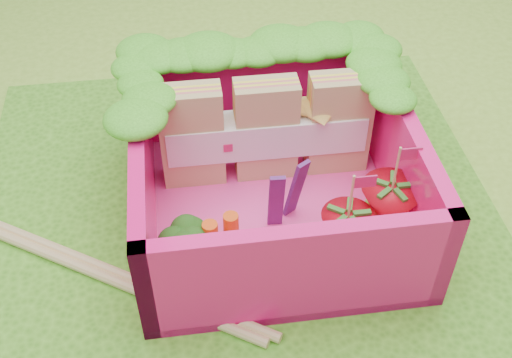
{
  "coord_description": "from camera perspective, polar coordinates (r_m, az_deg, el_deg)",
  "views": [
    {
      "loc": [
        -0.21,
        -2.2,
        2.37
      ],
      "look_at": [
        0.09,
        -0.01,
        0.28
      ],
      "focal_mm": 45.0,
      "sensor_mm": 36.0,
      "label": 1
    }
  ],
  "objects": [
    {
      "name": "snap_peas",
      "position": [
        3.1,
        9.64,
        -4.38
      ],
      "size": [
        0.57,
        0.49,
        0.05
      ],
      "color": "#6BB338",
      "rests_on": "bento_floor"
    },
    {
      "name": "chopsticks",
      "position": [
        3.17,
        -17.45,
        -6.24
      ],
      "size": [
        1.98,
        1.29,
        0.05
      ],
      "color": "#DDB079",
      "rests_on": "placemat"
    },
    {
      "name": "bento_box",
      "position": [
        3.03,
        1.65,
        0.5
      ],
      "size": [
        1.3,
        1.3,
        0.55
      ],
      "color": "#FF1578",
      "rests_on": "placemat"
    },
    {
      "name": "sandwich_stack",
      "position": [
        3.21,
        1.01,
        4.38
      ],
      "size": [
        1.05,
        0.18,
        0.55
      ],
      "color": "tan",
      "rests_on": "bento_floor"
    },
    {
      "name": "strawberry_right",
      "position": [
        3.04,
        11.67,
        -2.63
      ],
      "size": [
        0.28,
        0.28,
        0.52
      ],
      "color": "red",
      "rests_on": "bento_floor"
    },
    {
      "name": "broccoli",
      "position": [
        2.81,
        -6.16,
        -5.87
      ],
      "size": [
        0.31,
        0.31,
        0.24
      ],
      "color": "#669E4C",
      "rests_on": "bento_floor"
    },
    {
      "name": "bento_floor",
      "position": [
        3.21,
        1.56,
        -2.77
      ],
      "size": [
        1.3,
        1.3,
        0.05
      ],
      "primitive_type": "cube",
      "color": "#FC40A0",
      "rests_on": "placemat"
    },
    {
      "name": "placemat",
      "position": [
        3.23,
        -1.58,
        -3.42
      ],
      "size": [
        2.6,
        2.6,
        0.03
      ],
      "primitive_type": "cube",
      "color": "#469220",
      "rests_on": "ground"
    },
    {
      "name": "carrot_sticks",
      "position": [
        2.88,
        -3.13,
        -5.35
      ],
      "size": [
        0.17,
        0.12,
        0.25
      ],
      "color": "orange",
      "rests_on": "bento_floor"
    },
    {
      "name": "purple_wedges",
      "position": [
        2.98,
        2.7,
        -1.42
      ],
      "size": [
        0.18,
        0.11,
        0.38
      ],
      "color": "#50195A",
      "rests_on": "bento_floor"
    },
    {
      "name": "ground",
      "position": [
        3.24,
        -1.57,
        -3.6
      ],
      "size": [
        14.0,
        14.0,
        0.0
      ],
      "primitive_type": "plane",
      "color": "#7BB132",
      "rests_on": "ground"
    },
    {
      "name": "lettuce_ruffle",
      "position": [
        3.21,
        0.36,
        10.79
      ],
      "size": [
        1.43,
        0.83,
        0.11
      ],
      "color": "#3C971B",
      "rests_on": "bento_box"
    },
    {
      "name": "strawberry_left",
      "position": [
        2.93,
        8.01,
        -4.78
      ],
      "size": [
        0.24,
        0.24,
        0.48
      ],
      "color": "red",
      "rests_on": "bento_floor"
    }
  ]
}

